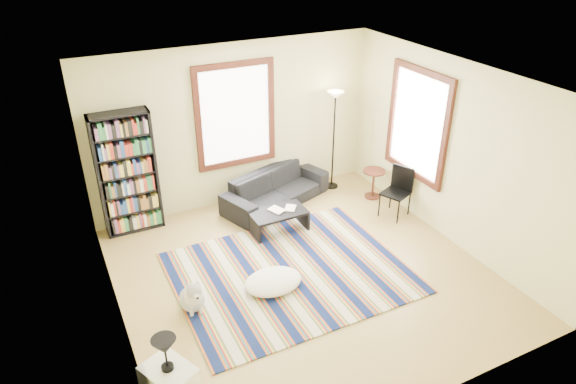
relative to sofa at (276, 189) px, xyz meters
name	(u,v)px	position (x,y,z in m)	size (l,w,h in m)	color
floor	(303,277)	(-0.53, -2.05, -0.34)	(5.00, 5.00, 0.10)	#9E8248
ceiling	(307,79)	(-0.53, -2.05, 2.56)	(5.00, 5.00, 0.10)	white
wall_back	(234,125)	(-0.53, 0.50, 1.11)	(5.00, 0.10, 2.80)	beige
wall_front	(436,305)	(-0.53, -4.60, 1.11)	(5.00, 0.10, 2.80)	beige
wall_left	(103,236)	(-3.08, -2.05, 1.11)	(0.10, 5.00, 2.80)	beige
wall_right	(455,153)	(2.02, -2.05, 1.11)	(0.10, 5.00, 2.80)	beige
window_back	(235,115)	(-0.53, 0.42, 1.31)	(1.20, 0.06, 1.60)	white
window_right	(418,124)	(1.94, -1.25, 1.31)	(0.06, 1.20, 1.60)	white
rug	(290,272)	(-0.69, -1.94, -0.28)	(3.23, 2.58, 0.02)	#0D1944
sofa	(276,189)	(0.00, 0.00, 0.00)	(0.78, 2.00, 0.58)	black
bookshelf	(127,174)	(-2.42, 0.27, 0.71)	(0.90, 0.30, 2.00)	black
coffee_table	(278,221)	(-0.35, -0.84, -0.11)	(0.90, 0.50, 0.36)	black
book_a	(273,212)	(-0.45, -0.84, 0.08)	(0.25, 0.19, 0.02)	beige
book_b	(285,208)	(-0.20, -0.79, 0.08)	(0.17, 0.23, 0.02)	beige
floor_cushion	(273,281)	(-1.05, -2.13, -0.19)	(0.82, 0.61, 0.20)	white
floor_lamp	(333,141)	(1.21, 0.10, 0.64)	(0.30, 0.30, 1.86)	black
side_table	(373,184)	(1.67, -0.58, -0.02)	(0.40, 0.40, 0.54)	#481812
folding_chair	(396,193)	(1.62, -1.29, 0.14)	(0.42, 0.40, 0.86)	black
table_lamp	(166,354)	(-2.83, -3.57, 0.60)	(0.24, 0.24, 0.38)	black
dog	(191,293)	(-2.17, -2.04, -0.04)	(0.36, 0.51, 0.51)	silver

